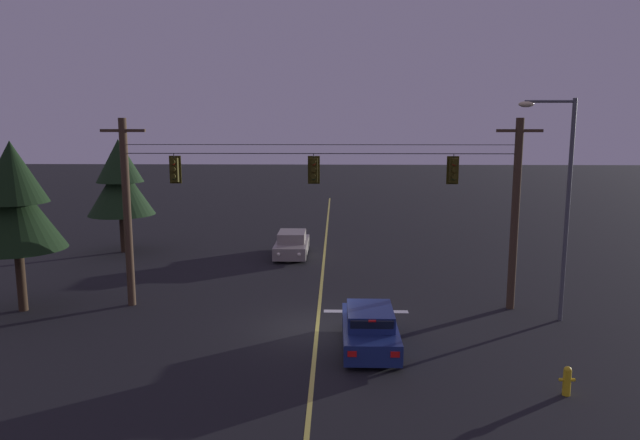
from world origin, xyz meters
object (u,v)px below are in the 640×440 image
Objects in this scene: traffic_light_leftmost at (174,170)px; traffic_light_left_inner at (314,170)px; tree_verge_far at (14,201)px; car_waiting_near_lane at (370,328)px; street_lamp_corner at (561,191)px; fire_hydrant at (567,380)px; tree_verge_near at (120,181)px; car_oncoming_lead at (292,245)px; traffic_light_centre at (453,170)px.

traffic_light_left_inner is at bearing 0.00° from traffic_light_leftmost.
traffic_light_left_inner is 11.84m from tree_verge_far.
car_waiting_near_lane is at bearing -64.70° from traffic_light_left_inner.
street_lamp_corner is 9.99× the size of fire_hydrant.
tree_verge_near is (-6.05, 10.11, -1.43)m from traffic_light_leftmost.
car_oncoming_lead is at bearing -3.87° from tree_verge_near.
traffic_light_leftmost is 1.00× the size of traffic_light_left_inner.
car_oncoming_lead is 19.38m from fire_hydrant.
tree_verge_near reaches higher than car_waiting_near_lane.
traffic_light_leftmost is 6.32m from tree_verge_far.
traffic_light_centre reaches higher than fire_hydrant.
street_lamp_corner is at bearing -44.92° from car_oncoming_lead.
traffic_light_centre is at bearing 2.82° from tree_verge_far.
street_lamp_corner is at bearing 73.20° from fire_hydrant.
traffic_light_centre is at bearing -30.46° from tree_verge_near.
car_oncoming_lead is at bearing 135.08° from street_lamp_corner.
car_oncoming_lead is at bearing 117.55° from fire_hydrant.
tree_verge_near is (-20.89, 11.53, -0.79)m from street_lamp_corner.
tree_verge_far is at bearing -177.18° from traffic_light_centre.
traffic_light_left_inner is at bearing -40.95° from tree_verge_near.
tree_verge_far is 20.68m from fire_hydrant.
tree_verge_far reaches higher than traffic_light_centre.
car_waiting_near_lane is at bearing -128.74° from traffic_light_centre.
tree_verge_far reaches higher than traffic_light_leftmost.
car_waiting_near_lane reaches higher than fire_hydrant.
car_waiting_near_lane is (-3.49, -4.34, -5.00)m from traffic_light_centre.
tree_verge_far is at bearing -172.11° from traffic_light_leftmost.
fire_hydrant is (18.98, -17.86, -3.78)m from tree_verge_near.
tree_verge_near is 0.97× the size of tree_verge_far.
traffic_light_leftmost is at bearing 180.00° from traffic_light_left_inner.
traffic_light_left_inner is at bearing 133.41° from fire_hydrant.
tree_verge_far is (-0.10, -10.96, 0.25)m from tree_verge_near.
tree_verge_far is at bearing 160.12° from fire_hydrant.
traffic_light_leftmost is 11.14m from traffic_light_centre.
traffic_light_centre is at bearing 0.00° from traffic_light_leftmost.
car_waiting_near_lane is 0.52× the size of street_lamp_corner.
traffic_light_leftmost is at bearing 180.00° from traffic_light_centre.
traffic_light_left_inner is 15.49m from tree_verge_near.
traffic_light_left_inner is at bearing 4.15° from tree_verge_far.
car_waiting_near_lane is 14.26m from car_oncoming_lead.
car_oncoming_lead is at bearing 45.48° from tree_verge_far.
street_lamp_corner reaches higher than car_waiting_near_lane.
car_waiting_near_lane is at bearing -29.57° from traffic_light_leftmost.
tree_verge_near is at bearing 136.75° from fire_hydrant.
street_lamp_corner is at bearing -5.45° from traffic_light_leftmost.
fire_hydrant is at bearing -32.84° from car_waiting_near_lane.
traffic_light_centre is 1.45× the size of fire_hydrant.
fire_hydrant is at bearing -76.99° from traffic_light_centre.
traffic_light_leftmost is 15.95m from fire_hydrant.
traffic_light_left_inner is 1.45× the size of fire_hydrant.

